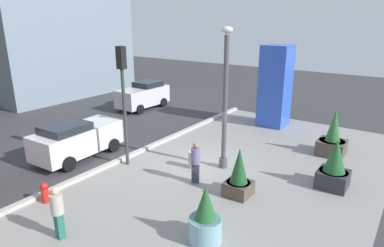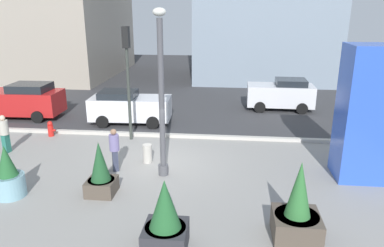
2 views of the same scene
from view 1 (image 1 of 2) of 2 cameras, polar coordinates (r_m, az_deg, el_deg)
ground_plane at (r=17.13m, az=-9.55°, el=-3.64°), size 60.00×60.00×0.00m
plaza_pavement at (r=13.88m, az=8.67°, el=-8.81°), size 18.00×10.00×0.02m
curb_strip at (r=16.53m, az=-7.38°, el=-4.03°), size 18.00×0.24×0.16m
lamp_post at (r=13.59m, az=5.66°, el=3.51°), size 0.44×0.44×5.84m
art_pillar_blue at (r=20.06m, az=14.03°, el=6.19°), size 1.55×1.55×4.70m
potted_plant_near_right at (r=16.81m, az=22.87°, el=-2.40°), size 1.21×1.21×2.19m
potted_plant_by_pillar at (r=13.60m, az=23.13°, el=-6.89°), size 1.08×1.08×1.93m
potted_plant_curbside at (r=9.79m, az=2.31°, el=-16.07°), size 0.96×0.96×1.75m
potted_plant_near_left at (r=12.13m, az=7.99°, el=-8.83°), size 0.91×0.91×1.81m
fire_hydrant at (r=12.80m, az=-23.82°, el=-10.76°), size 0.36×0.26×0.75m
concrete_bollard at (r=14.26m, az=0.09°, el=-6.20°), size 0.36×0.36×0.75m
traffic_light_far_side at (r=13.97m, az=-11.71°, el=5.96°), size 0.28×0.42×5.07m
car_intersection at (r=16.05m, az=-19.03°, el=-2.48°), size 4.21×2.11×1.72m
car_curb_west at (r=23.85m, az=-8.32°, el=4.79°), size 3.87×2.01×1.85m
pedestrian_by_curb at (r=12.82m, az=0.62°, el=-6.41°), size 0.48×0.48×1.64m
pedestrian_on_sidewalk at (r=10.51m, az=-21.98°, el=-13.57°), size 0.41×0.41×1.63m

